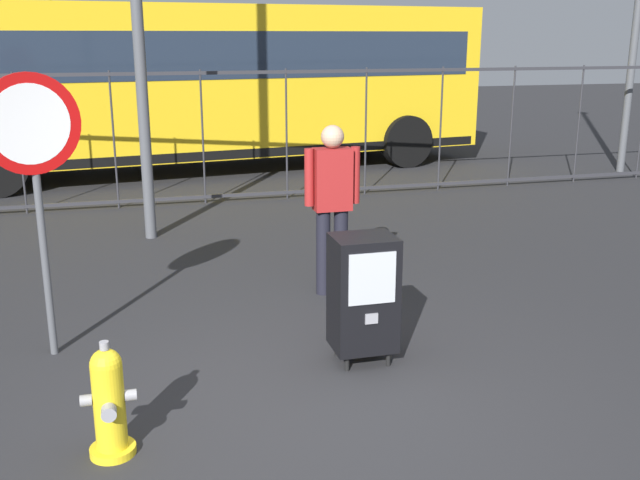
{
  "coord_description": "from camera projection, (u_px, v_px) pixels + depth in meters",
  "views": [
    {
      "loc": [
        -1.18,
        -4.28,
        2.49
      ],
      "look_at": [
        0.3,
        1.2,
        0.9
      ],
      "focal_mm": 41.28,
      "sensor_mm": 36.0,
      "label": 1
    }
  ],
  "objects": [
    {
      "name": "ground_plane",
      "position": [
        324.0,
        418.0,
        4.94
      ],
      "size": [
        60.0,
        60.0,
        0.0
      ],
      "primitive_type": "plane",
      "color": "#262628"
    },
    {
      "name": "fire_hydrant",
      "position": [
        109.0,
        402.0,
        4.43
      ],
      "size": [
        0.33,
        0.32,
        0.75
      ],
      "color": "yellow",
      "rests_on": "ground_plane"
    },
    {
      "name": "newspaper_box_primary",
      "position": [
        363.0,
        293.0,
        5.66
      ],
      "size": [
        0.48,
        0.42,
        1.02
      ],
      "color": "black",
      "rests_on": "ground_plane"
    },
    {
      "name": "stop_sign",
      "position": [
        34.0,
        157.0,
        5.51
      ],
      "size": [
        0.71,
        0.31,
        2.23
      ],
      "color": "#4C4F54",
      "rests_on": "ground_plane"
    },
    {
      "name": "pedestrian",
      "position": [
        332.0,
        200.0,
        7.11
      ],
      "size": [
        0.55,
        0.22,
        1.67
      ],
      "color": "black",
      "rests_on": "ground_plane"
    },
    {
      "name": "fence_barrier",
      "position": [
        203.0,
        137.0,
        11.0
      ],
      "size": [
        18.03,
        0.04,
        2.0
      ],
      "color": "#2D2D33",
      "rests_on": "ground_plane"
    },
    {
      "name": "bus_near",
      "position": [
        202.0,
        78.0,
        13.69
      ],
      "size": [
        10.73,
        3.77,
        3.0
      ],
      "rotation": [
        0.0,
        0.0,
        0.12
      ],
      "color": "gold",
      "rests_on": "ground_plane"
    }
  ]
}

